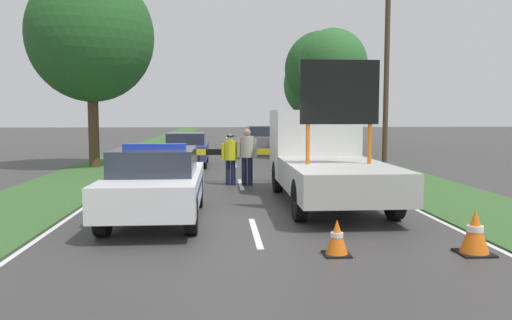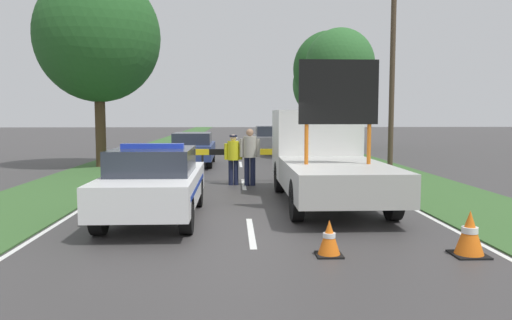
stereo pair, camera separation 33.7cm
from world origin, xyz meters
The scene contains 19 objects.
ground_plane centered at (0.00, 0.00, 0.00)m, with size 160.00×160.00×0.00m, color #3D3A3A.
lane_markings centered at (0.00, 13.33, 0.00)m, with size 7.98×57.66×0.01m.
grass_verge_left centered at (-5.54, 20.00, 0.01)m, with size 3.00×120.00×0.03m.
grass_verge_right centered at (5.54, 20.00, 0.01)m, with size 3.00×120.00×0.03m.
police_car centered at (-2.02, 0.40, 0.80)m, with size 1.87×4.64×1.63m.
work_truck centered at (2.02, 2.71, 1.16)m, with size 2.29×6.30×3.45m.
road_barrier centered at (-0.03, 6.14, 0.93)m, with size 3.27×0.08×1.11m.
police_officer centered at (-0.33, 5.52, 0.96)m, with size 0.58×0.37×1.61m.
pedestrian_civilian centered at (0.19, 5.40, 1.05)m, with size 0.64×0.41×1.80m.
traffic_cone_near_police centered at (1.18, -2.56, 0.29)m, with size 0.42×0.42×0.58m.
traffic_cone_centre_front centered at (3.40, -2.65, 0.36)m, with size 0.53×0.53×0.73m.
traffic_cone_near_truck centered at (-1.79, 4.40, 0.27)m, with size 0.39×0.39×0.54m.
queued_car_hatch_blue centered at (-2.12, 11.89, 0.76)m, with size 1.81×4.67×1.44m.
queued_car_suv_grey centered at (1.80, 19.19, 0.82)m, with size 1.76×4.24×1.57m.
roadside_tree_near_left centered at (-5.96, 11.22, 5.46)m, with size 5.16×5.16×8.18m.
roadside_tree_near_right centered at (5.75, 21.42, 5.10)m, with size 4.55×4.55×7.51m.
roadside_tree_mid_left centered at (4.89, 14.21, 4.64)m, with size 3.36×3.36×6.45m.
roadside_tree_mid_right centered at (6.36, 25.82, 4.39)m, with size 4.76×4.76×6.90m.
utility_pole centered at (5.72, 8.65, 4.52)m, with size 1.20×0.20×8.81m.
Camera 1 is at (-0.67, -10.22, 2.23)m, focal length 35.00 mm.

